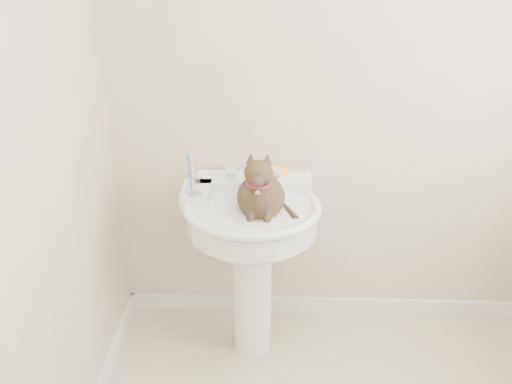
{
  "coord_description": "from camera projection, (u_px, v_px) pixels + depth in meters",
  "views": [
    {
      "loc": [
        -0.32,
        -1.28,
        2.0
      ],
      "look_at": [
        -0.39,
        0.78,
        0.91
      ],
      "focal_mm": 38.0,
      "sensor_mm": 36.0,
      "label": 1
    }
  ],
  "objects": [
    {
      "name": "wall_back",
      "position": [
        345.0,
        94.0,
        2.44
      ],
      "size": [
        2.2,
        0.0,
        2.5
      ],
      "primitive_type": null,
      "color": "beige",
      "rests_on": "ground"
    },
    {
      "name": "cat",
      "position": [
        261.0,
        194.0,
        2.3
      ],
      "size": [
        0.23,
        0.29,
        0.42
      ],
      "rotation": [
        0.0,
        0.0,
        -0.06
      ],
      "color": "#4C3926",
      "rests_on": "pedestal_sink"
    },
    {
      "name": "faucet",
      "position": [
        253.0,
        173.0,
        2.49
      ],
      "size": [
        0.28,
        0.12,
        0.14
      ],
      "color": "silver",
      "rests_on": "pedestal_sink"
    },
    {
      "name": "toothbrush_cup",
      "position": [
        193.0,
        185.0,
        2.37
      ],
      "size": [
        0.07,
        0.07,
        0.18
      ],
      "rotation": [
        0.0,
        0.0,
        -0.09
      ],
      "color": "silver",
      "rests_on": "pedestal_sink"
    },
    {
      "name": "soap_bar",
      "position": [
        278.0,
        171.0,
        2.58
      ],
      "size": [
        0.1,
        0.08,
        0.03
      ],
      "primitive_type": "cube",
      "rotation": [
        0.0,
        0.0,
        0.27
      ],
      "color": "yellow",
      "rests_on": "pedestal_sink"
    },
    {
      "name": "baseboard_back",
      "position": [
        328.0,
        305.0,
        3.0
      ],
      "size": [
        2.2,
        0.02,
        0.09
      ],
      "primitive_type": "cube",
      "color": "white",
      "rests_on": "floor"
    },
    {
      "name": "pedestal_sink",
      "position": [
        252.0,
        233.0,
        2.46
      ],
      "size": [
        0.63,
        0.62,
        0.87
      ],
      "color": "white",
      "rests_on": "floor"
    }
  ]
}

